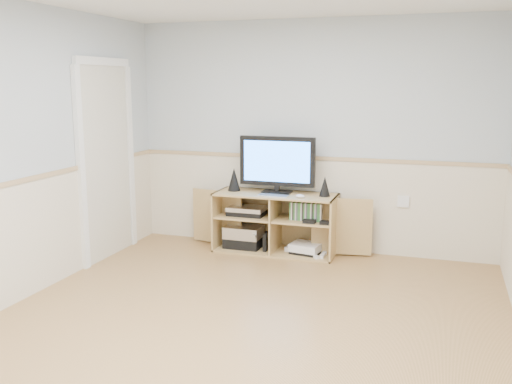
% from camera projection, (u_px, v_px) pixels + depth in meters
% --- Properties ---
extents(room, '(4.04, 4.54, 2.54)m').
position_uv_depth(room, '(241.00, 167.00, 4.24)').
color(room, tan).
rests_on(room, ground).
extents(media_cabinet, '(2.06, 0.49, 0.65)m').
position_uv_depth(media_cabinet, '(277.00, 221.00, 6.27)').
color(media_cabinet, tan).
rests_on(media_cabinet, floor).
extents(monitor, '(0.83, 0.18, 0.61)m').
position_uv_depth(monitor, '(277.00, 163.00, 6.13)').
color(monitor, black).
rests_on(monitor, media_cabinet).
extents(speaker_left, '(0.14, 0.14, 0.26)m').
position_uv_depth(speaker_left, '(234.00, 179.00, 6.30)').
color(speaker_left, black).
rests_on(speaker_left, media_cabinet).
extents(speaker_right, '(0.12, 0.12, 0.21)m').
position_uv_depth(speaker_right, '(325.00, 186.00, 5.99)').
color(speaker_right, black).
rests_on(speaker_right, media_cabinet).
extents(keyboard, '(0.33, 0.14, 0.01)m').
position_uv_depth(keyboard, '(273.00, 196.00, 6.02)').
color(keyboard, silver).
rests_on(keyboard, media_cabinet).
extents(mouse, '(0.10, 0.08, 0.04)m').
position_uv_depth(mouse, '(300.00, 196.00, 5.92)').
color(mouse, white).
rests_on(mouse, media_cabinet).
extents(av_components, '(0.50, 0.30, 0.47)m').
position_uv_depth(av_components, '(245.00, 230.00, 6.34)').
color(av_components, black).
rests_on(av_components, media_cabinet).
extents(game_consoles, '(0.46, 0.31, 0.11)m').
position_uv_depth(game_consoles, '(305.00, 248.00, 6.15)').
color(game_consoles, white).
rests_on(game_consoles, media_cabinet).
extents(game_cases, '(0.34, 0.14, 0.19)m').
position_uv_depth(game_cases, '(307.00, 211.00, 6.06)').
color(game_cases, '#3F8C3F').
rests_on(game_cases, media_cabinet).
extents(wall_outlet, '(0.12, 0.03, 0.12)m').
position_uv_depth(wall_outlet, '(403.00, 201.00, 5.99)').
color(wall_outlet, white).
rests_on(wall_outlet, wall_back).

